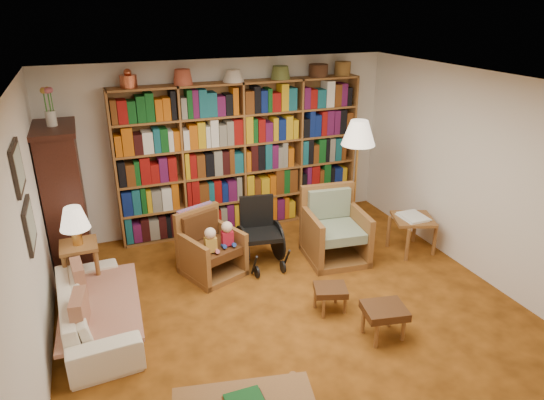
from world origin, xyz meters
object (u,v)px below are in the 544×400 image
side_table_papers (413,223)px  footstool_b (384,312)px  side_table_lamp (81,258)px  floor_lamp (358,138)px  armchair_sage (332,231)px  armchair_leather (210,247)px  footstool_a (330,291)px  sofa (96,309)px  wheelchair (260,234)px

side_table_papers → footstool_b: (-1.41, -1.47, -0.13)m
side_table_lamp → footstool_b: bearing=-34.5°
side_table_lamp → side_table_papers: 4.28m
footstool_b → floor_lamp: bearing=68.1°
armchair_sage → floor_lamp: size_ratio=0.54×
side_table_lamp → armchair_sage: size_ratio=0.70×
side_table_lamp → armchair_leather: bearing=-0.6°
armchair_leather → side_table_papers: (2.72, -0.47, 0.08)m
footstool_a → floor_lamp: bearing=52.6°
side_table_lamp → footstool_b: side_table_lamp is taller
sofa → footstool_a: size_ratio=4.01×
sofa → floor_lamp: floor_lamp is taller
footstool_b → armchair_sage: bearing=79.7°
armchair_leather → side_table_papers: size_ratio=1.34×
armchair_sage → side_table_papers: size_ratio=1.42×
floor_lamp → footstool_a: 2.27m
side_table_lamp → footstool_a: bearing=-27.9°
armchair_leather → side_table_papers: bearing=-9.8°
floor_lamp → side_table_papers: size_ratio=2.64×
armchair_sage → floor_lamp: bearing=33.6°
side_table_papers → footstool_b: bearing=-133.8°
floor_lamp → footstool_b: bearing=-111.9°
armchair_leather → footstool_b: 2.34m
armchair_sage → wheelchair: bearing=170.1°
side_table_lamp → side_table_papers: (4.25, -0.49, -0.06)m
sofa → armchair_leather: 1.61m
armchair_sage → armchair_leather: bearing=173.6°
side_table_lamp → side_table_papers: size_ratio=1.00×
side_table_lamp → footstool_b: (2.84, -1.95, -0.19)m
side_table_lamp → wheelchair: bearing=-0.8°
sofa → side_table_papers: 4.16m
sofa → armchair_sage: (3.06, 0.56, 0.11)m
side_table_lamp → footstool_b: size_ratio=1.37×
wheelchair → footstool_a: size_ratio=2.10×
sofa → side_table_lamp: side_table_lamp is taller
side_table_lamp → sofa: bearing=-82.5°
armchair_leather → floor_lamp: floor_lamp is taller
armchair_leather → footstool_a: 1.68m
side_table_lamp → armchair_sage: bearing=-3.6°
side_table_lamp → floor_lamp: bearing=2.3°
footstool_a → footstool_b: (0.30, -0.61, 0.05)m
footstool_a → footstool_b: 0.68m
sofa → side_table_lamp: bearing=3.9°
side_table_papers → footstool_a: side_table_papers is taller
wheelchair → floor_lamp: size_ratio=0.52×
wheelchair → footstool_a: 1.37m
armchair_sage → sofa: bearing=-169.7°
wheelchair → side_table_lamp: bearing=179.2°
wheelchair → footstool_b: 2.03m
floor_lamp → footstool_b: size_ratio=3.62×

